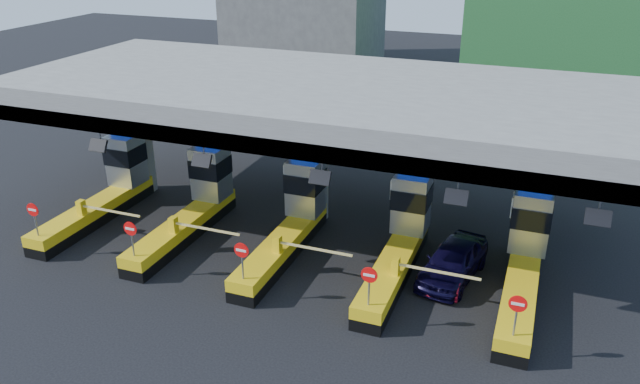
% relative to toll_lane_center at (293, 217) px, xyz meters
% --- Properties ---
extents(ground, '(120.00, 120.00, 0.00)m').
position_rel_toll_lane_center_xyz_m(ground, '(-0.00, -0.28, -1.40)').
color(ground, black).
rests_on(ground, ground).
extents(toll_canopy, '(28.00, 12.09, 7.00)m').
position_rel_toll_lane_center_xyz_m(toll_canopy, '(-0.00, 2.59, 4.74)').
color(toll_canopy, slate).
rests_on(toll_canopy, ground).
extents(toll_lane_far_left, '(4.43, 8.00, 4.16)m').
position_rel_toll_lane_center_xyz_m(toll_lane_far_left, '(-10.00, 0.00, 0.00)').
color(toll_lane_far_left, black).
rests_on(toll_lane_far_left, ground).
extents(toll_lane_left, '(4.43, 8.00, 4.16)m').
position_rel_toll_lane_center_xyz_m(toll_lane_left, '(-5.00, 0.00, 0.00)').
color(toll_lane_left, black).
rests_on(toll_lane_left, ground).
extents(toll_lane_center, '(4.43, 8.00, 4.16)m').
position_rel_toll_lane_center_xyz_m(toll_lane_center, '(0.00, 0.00, 0.00)').
color(toll_lane_center, black).
rests_on(toll_lane_center, ground).
extents(toll_lane_right, '(4.43, 8.00, 4.16)m').
position_rel_toll_lane_center_xyz_m(toll_lane_right, '(5.00, 0.00, 0.00)').
color(toll_lane_right, black).
rests_on(toll_lane_right, ground).
extents(toll_lane_far_right, '(4.43, 8.00, 4.16)m').
position_rel_toll_lane_center_xyz_m(toll_lane_far_right, '(10.00, 0.00, 0.00)').
color(toll_lane_far_right, black).
rests_on(toll_lane_far_right, ground).
extents(van, '(2.67, 4.89, 1.58)m').
position_rel_toll_lane_center_xyz_m(van, '(7.25, -0.30, -0.61)').
color(van, black).
rests_on(van, ground).
extents(red_car, '(1.26, 3.59, 1.18)m').
position_rel_toll_lane_center_xyz_m(red_car, '(7.18, -0.62, -0.81)').
color(red_car, maroon).
rests_on(red_car, ground).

